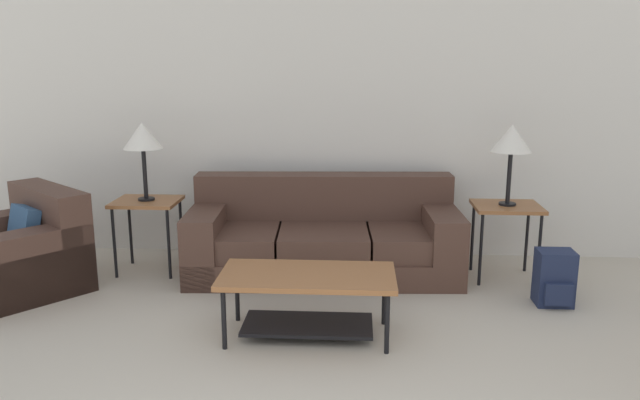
% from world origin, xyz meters
% --- Properties ---
extents(wall_back, '(8.83, 0.06, 2.60)m').
position_xyz_m(wall_back, '(0.00, 4.41, 1.30)').
color(wall_back, silver).
rests_on(wall_back, ground_plane).
extents(couch, '(2.33, 1.05, 0.82)m').
position_xyz_m(couch, '(-0.11, 3.81, 0.29)').
color(couch, '#4C3328').
rests_on(couch, ground_plane).
extents(armchair, '(1.35, 1.35, 0.80)m').
position_xyz_m(armchair, '(-2.54, 3.25, 0.29)').
color(armchair, '#4C3328').
rests_on(armchair, ground_plane).
extents(coffee_table, '(1.16, 0.57, 0.44)m').
position_xyz_m(coffee_table, '(-0.15, 2.52, 0.33)').
color(coffee_table, '#935B33').
rests_on(coffee_table, ground_plane).
extents(side_table_left, '(0.55, 0.46, 0.64)m').
position_xyz_m(side_table_left, '(-1.63, 3.75, 0.57)').
color(side_table_left, '#935B33').
rests_on(side_table_left, ground_plane).
extents(side_table_right, '(0.55, 0.46, 0.64)m').
position_xyz_m(side_table_right, '(1.42, 3.75, 0.57)').
color(side_table_right, '#935B33').
rests_on(side_table_right, ground_plane).
extents(table_lamp_left, '(0.33, 0.33, 0.67)m').
position_xyz_m(table_lamp_left, '(-1.63, 3.75, 1.18)').
color(table_lamp_left, black).
rests_on(table_lamp_left, side_table_left).
extents(table_lamp_right, '(0.33, 0.33, 0.67)m').
position_xyz_m(table_lamp_right, '(1.42, 3.75, 1.18)').
color(table_lamp_right, black).
rests_on(table_lamp_right, side_table_right).
extents(backpack, '(0.27, 0.29, 0.42)m').
position_xyz_m(backpack, '(1.67, 3.18, 0.21)').
color(backpack, '#1E2847').
rests_on(backpack, ground_plane).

